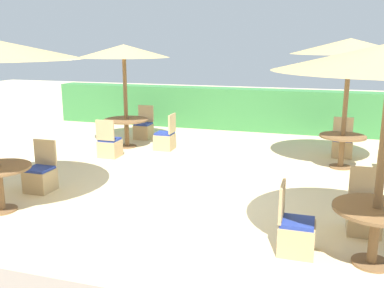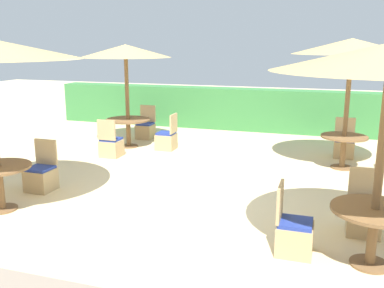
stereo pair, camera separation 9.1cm
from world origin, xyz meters
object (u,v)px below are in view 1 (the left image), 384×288
round_table_back_left (126,125)px  patio_chair_back_right_north (342,146)px  patio_chair_front_right_north (364,215)px  patio_chair_front_left_north (41,177)px  round_table_front_right (376,220)px  patio_chair_back_left_north (144,129)px  patio_chair_back_left_east (165,140)px  patio_chair_front_right_west (295,234)px  patio_chair_back_left_south (110,146)px  parasol_back_right (350,47)px  parasol_back_left (124,52)px  round_table_back_right (342,143)px

round_table_back_left → patio_chair_back_right_north: bearing=6.7°
patio_chair_front_right_north → patio_chair_front_left_north: bearing=-1.5°
round_table_front_right → patio_chair_back_right_north: patio_chair_back_right_north is taller
patio_chair_back_left_north → patio_chair_back_left_east: 1.49m
round_table_front_right → patio_chair_front_right_west: (-0.94, 0.03, -0.32)m
round_table_back_left → patio_chair_back_left_south: 1.10m
patio_chair_front_right_west → patio_chair_back_left_north: 7.39m
patio_chair_front_left_north → patio_chair_back_right_north: 6.86m
patio_chair_back_left_east → patio_chair_back_right_north: bearing=-82.0°
patio_chair_back_left_north → parasol_back_right: (5.32, -1.44, 2.33)m
parasol_back_left → round_table_back_left: parasol_back_left is taller
round_table_front_right → patio_chair_back_left_north: (-5.58, 5.78, -0.32)m
round_table_front_right → patio_chair_front_left_north: patio_chair_front_left_north is taller
round_table_back_left → parasol_back_right: 5.71m
patio_chair_front_left_north → patio_chair_back_right_north: bearing=-141.9°
patio_chair_front_right_west → patio_chair_back_left_east: size_ratio=1.00×
patio_chair_back_left_south → patio_chair_back_right_north: (5.33, 1.68, 0.00)m
patio_chair_front_left_north → patio_chair_back_left_north: (0.03, 4.68, 0.00)m
patio_chair_front_right_west → patio_chair_front_left_north: (-4.67, 1.07, 0.00)m
patio_chair_back_left_south → patio_chair_back_left_east: size_ratio=1.00×
parasol_back_right → patio_chair_back_left_north: bearing=164.9°
round_table_front_right → patio_chair_back_right_north: bearing=92.2°
patio_chair_front_right_west → parasol_back_right: 4.95m
patio_chair_front_right_west → patio_chair_back_left_south: 5.85m
round_table_front_right → patio_chair_front_right_north: size_ratio=1.12×
patio_chair_back_left_east → parasol_back_right: size_ratio=0.34×
patio_chair_back_left_north → round_table_front_right: bearing=134.0°
patio_chair_back_left_north → round_table_back_right: bearing=164.9°
patio_chair_back_left_south → parasol_back_right: 5.82m
patio_chair_back_left_south → round_table_back_right: patio_chair_back_left_south is taller
round_table_back_left → round_table_back_right: size_ratio=1.16×
parasol_back_left → patio_chair_back_left_south: bearing=-87.3°
patio_chair_front_right_west → parasol_back_right: (0.69, 4.31, 2.33)m
patio_chair_back_left_north → patio_chair_front_right_west: bearing=128.9°
patio_chair_front_right_north → parasol_back_right: parasol_back_right is taller
parasol_back_left → parasol_back_right: (5.33, -0.36, 0.13)m
parasol_back_right → patio_chair_back_left_east: bearing=174.8°
patio_chair_back_left_south → round_table_back_left: bearing=92.7°
parasol_back_left → patio_chair_back_left_east: (1.07, 0.03, -2.20)m
round_table_front_right → patio_chair_back_right_north: (-0.21, 5.34, -0.32)m
patio_chair_back_right_north → parasol_back_right: bearing=87.4°
patio_chair_front_right_north → round_table_back_left: (-5.55, 3.75, 0.34)m
patio_chair_front_right_north → patio_chair_back_left_east: 5.86m
parasol_back_left → patio_chair_back_right_north: size_ratio=2.84×
round_table_back_right → parasol_back_right: bearing=135.0°
parasol_back_left → patio_chair_back_right_north: parasol_back_left is taller
patio_chair_front_right_west → patio_chair_front_right_north: bearing=135.5°
patio_chair_front_left_north → round_table_back_right: bearing=-148.8°
patio_chair_front_right_west → round_table_back_right: bearing=171.0°
patio_chair_front_right_west → round_table_back_left: patio_chair_front_right_west is taller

